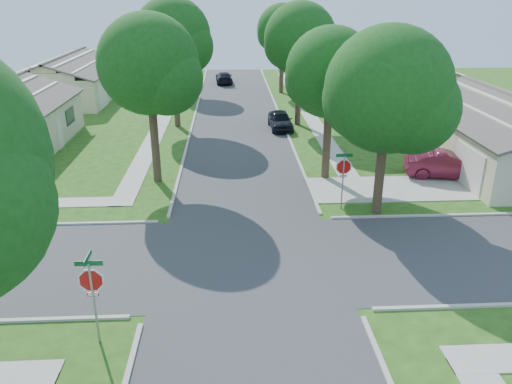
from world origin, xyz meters
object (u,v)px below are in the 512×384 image
object	(u,v)px
stop_sign_ne	(344,169)
tree_e_far	(283,32)
house_ne_near	(505,139)
car_curb_east	(280,120)
tree_e_near	(331,77)
house_ne_far	(406,86)
tree_w_far	(187,37)
house_nw_far	(69,83)
tree_w_near	(150,69)
tree_e_mid	(301,42)
car_driveway	(446,165)
tree_ne_corner	(389,96)
car_curb_west	(224,78)
stop_sign_sw	(92,284)
tree_w_mid	(173,40)

from	to	relation	value
stop_sign_ne	tree_e_far	world-z (taller)	tree_e_far
stop_sign_ne	house_ne_near	xyz separation A→B (m)	(11.29, 6.30, -0.51)
tree_e_far	car_curb_east	size ratio (longest dim) A/B	2.16
tree_e_near	house_ne_far	world-z (taller)	tree_e_near
tree_w_far	house_nw_far	distance (m)	12.19
tree_w_near	house_ne_near	bearing A→B (deg)	5.51
tree_e_mid	car_driveway	bearing A→B (deg)	-61.28
tree_e_far	tree_ne_corner	world-z (taller)	tree_e_far
tree_e_far	car_curb_west	distance (m)	9.92
tree_ne_corner	house_ne_far	bearing A→B (deg)	68.77
car_curb_east	stop_sign_sw	bearing A→B (deg)	-110.65
tree_e_mid	house_ne_near	xyz separation A→B (m)	(11.23, -10.01, -4.74)
stop_sign_sw	tree_w_far	distance (m)	38.86
tree_e_near	tree_e_mid	xyz separation A→B (m)	(0.01, 12.00, 0.61)
tree_w_mid	car_curb_east	xyz separation A→B (m)	(7.84, -1.25, -5.80)
stop_sign_sw	tree_ne_corner	xyz separation A→B (m)	(11.06, 8.91, 3.56)
tree_w_far	car_driveway	distance (m)	30.40
house_nw_far	tree_w_mid	bearing A→B (deg)	-44.07
house_nw_far	car_curb_west	world-z (taller)	house_nw_far
stop_sign_sw	house_ne_near	world-z (taller)	house_ne_near
tree_w_far	house_nw_far	bearing A→B (deg)	-169.95
tree_w_mid	house_nw_far	xyz separation A→B (m)	(-11.35, 10.99, -4.97)
car_curb_east	tree_ne_corner	bearing A→B (deg)	-81.26
tree_e_mid	tree_w_near	world-z (taller)	tree_e_mid
stop_sign_ne	tree_w_far	world-z (taller)	tree_w_far
house_ne_near	house_nw_far	world-z (taller)	same
house_ne_near	car_driveway	xyz separation A→B (m)	(-4.49, -2.30, -0.77)
car_curb_west	tree_e_mid	bearing A→B (deg)	104.45
car_driveway	tree_e_mid	bearing A→B (deg)	39.92
house_ne_near	house_nw_far	size ratio (longest dim) A/B	1.00
tree_e_mid	tree_ne_corner	distance (m)	16.89
tree_ne_corner	tree_w_far	bearing A→B (deg)	110.28
house_nw_far	car_driveway	size ratio (longest dim) A/B	3.00
tree_e_mid	tree_ne_corner	xyz separation A→B (m)	(1.60, -16.80, -0.66)
stop_sign_ne	house_ne_far	world-z (taller)	house_ne_far
tree_w_mid	house_nw_far	bearing A→B (deg)	135.93
tree_e_far	tree_w_near	distance (m)	26.71
house_ne_near	car_driveway	distance (m)	5.10
tree_ne_corner	car_curb_west	xyz separation A→B (m)	(-7.56, 35.67, -4.96)
stop_sign_sw	car_driveway	bearing A→B (deg)	39.60
tree_e_far	tree_w_mid	xyz separation A→B (m)	(-9.39, -13.00, 0.51)
tree_w_far	car_curb_east	size ratio (longest dim) A/B	1.99
tree_e_mid	tree_w_mid	size ratio (longest dim) A/B	0.96
tree_e_far	tree_w_near	world-z (taller)	tree_w_near
tree_w_near	car_curb_west	size ratio (longest dim) A/B	2.05
tree_e_near	house_ne_near	size ratio (longest dim) A/B	0.61
stop_sign_ne	house_nw_far	distance (m)	34.26
tree_w_far	house_nw_far	size ratio (longest dim) A/B	0.59
tree_e_mid	car_curb_east	distance (m)	5.91
house_ne_near	car_driveway	size ratio (longest dim) A/B	3.00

